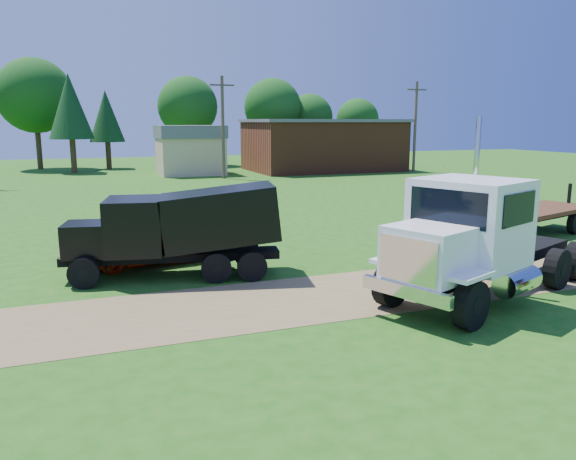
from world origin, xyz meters
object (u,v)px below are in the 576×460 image
object	(u,v)px
white_semi_tractor	(471,240)
black_dump_truck	(181,227)
orange_pickup	(159,239)
flatbed_trailer	(523,217)

from	to	relation	value
white_semi_tractor	black_dump_truck	bearing A→B (deg)	120.50
white_semi_tractor	orange_pickup	world-z (taller)	white_semi_tractor
white_semi_tractor	flatbed_trailer	bearing A→B (deg)	17.38
orange_pickup	flatbed_trailer	bearing A→B (deg)	-106.28
orange_pickup	flatbed_trailer	xyz separation A→B (m)	(15.67, -1.50, 0.11)
white_semi_tractor	black_dump_truck	world-z (taller)	white_semi_tractor
black_dump_truck	orange_pickup	size ratio (longest dim) A/B	1.24
white_semi_tractor	black_dump_truck	size ratio (longest dim) A/B	1.21
orange_pickup	flatbed_trailer	distance (m)	15.75
black_dump_truck	white_semi_tractor	bearing A→B (deg)	-26.18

